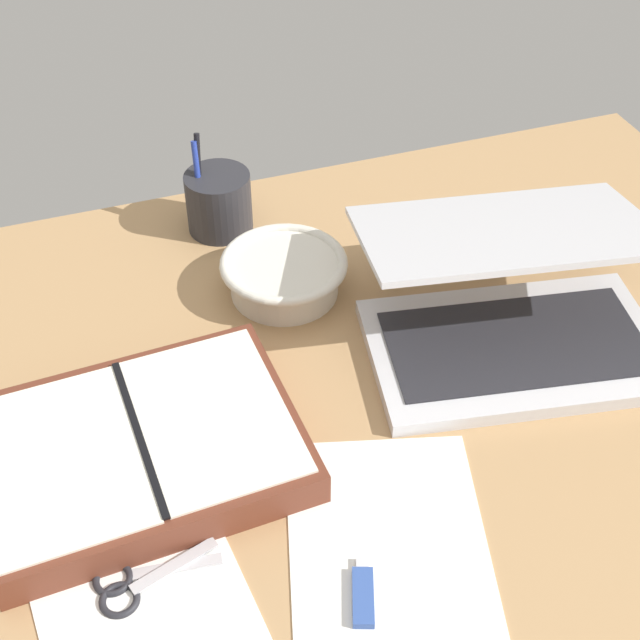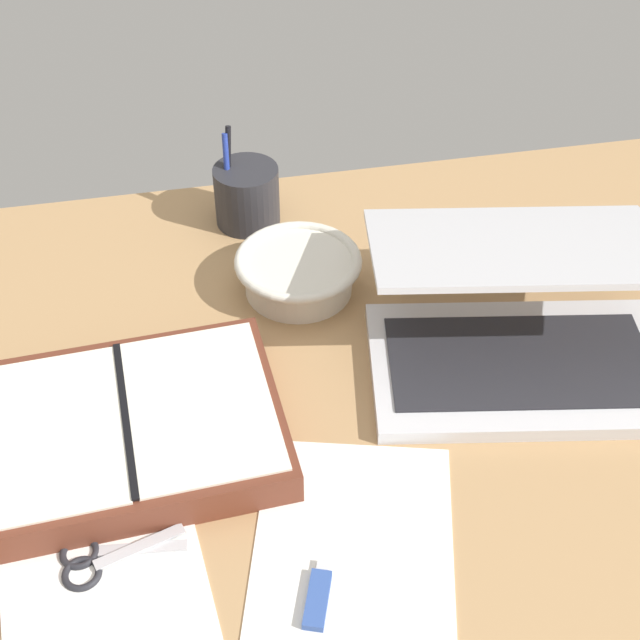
% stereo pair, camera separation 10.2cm
% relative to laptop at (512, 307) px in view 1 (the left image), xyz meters
% --- Properties ---
extents(desk_top, '(1.40, 1.00, 0.02)m').
position_rel_laptop_xyz_m(desk_top, '(-0.25, -0.06, -0.06)').
color(desk_top, tan).
rests_on(desk_top, ground).
extents(laptop, '(0.40, 0.36, 0.15)m').
position_rel_laptop_xyz_m(laptop, '(0.00, 0.00, 0.00)').
color(laptop, silver).
rests_on(laptop, desk_top).
extents(bowl, '(0.17, 0.17, 0.05)m').
position_rel_laptop_xyz_m(bowl, '(-0.23, 0.17, -0.02)').
color(bowl, silver).
rests_on(bowl, desk_top).
extents(pen_cup, '(0.09, 0.09, 0.14)m').
position_rel_laptop_xyz_m(pen_cup, '(-0.28, 0.34, -0.01)').
color(pen_cup, '#28282D').
rests_on(pen_cup, desk_top).
extents(planner, '(0.34, 0.27, 0.05)m').
position_rel_laptop_xyz_m(planner, '(-0.46, -0.05, -0.03)').
color(planner, brown).
rests_on(planner, desk_top).
extents(scissors, '(0.12, 0.06, 0.01)m').
position_rel_laptop_xyz_m(scissors, '(-0.50, -0.19, -0.05)').
color(scissors, '#B7B7BC').
rests_on(scissors, desk_top).
extents(paper_sheet_front, '(0.26, 0.31, 0.00)m').
position_rel_laptop_xyz_m(paper_sheet_front, '(-0.25, -0.23, -0.05)').
color(paper_sheet_front, white).
rests_on(paper_sheet_front, desk_top).
extents(paper_sheet_beside_planner, '(0.21, 0.23, 0.00)m').
position_rel_laptop_xyz_m(paper_sheet_beside_planner, '(-0.49, -0.25, -0.05)').
color(paper_sheet_beside_planner, white).
rests_on(paper_sheet_beside_planner, desk_top).
extents(usb_drive, '(0.04, 0.07, 0.01)m').
position_rel_laptop_xyz_m(usb_drive, '(-0.30, -0.28, -0.04)').
color(usb_drive, '#33519E').
rests_on(usb_drive, desk_top).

